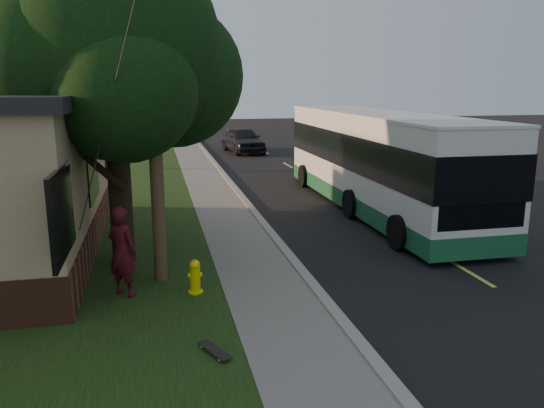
{
  "coord_description": "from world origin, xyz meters",
  "views": [
    {
      "loc": [
        -3.31,
        -10.84,
        4.45
      ],
      "look_at": [
        -0.48,
        1.95,
        1.5
      ],
      "focal_mm": 35.0,
      "sensor_mm": 36.0,
      "label": 1
    }
  ],
  "objects_px": {
    "leafy_tree": "(113,54)",
    "transit_bus": "(377,159)",
    "traffic_signal": "(200,101)",
    "distant_car": "(243,140)",
    "utility_pole": "(152,76)",
    "dumpster": "(15,208)",
    "skateboard_main": "(215,350)",
    "bare_tree_near": "(150,129)",
    "bare_tree_far": "(158,118)",
    "fire_hydrant": "(195,277)",
    "skateboarder": "(122,252)"
  },
  "relations": [
    {
      "from": "distant_car",
      "to": "dumpster",
      "type": "bearing_deg",
      "value": -127.07
    },
    {
      "from": "leafy_tree",
      "to": "transit_bus",
      "type": "distance_m",
      "value": 10.12
    },
    {
      "from": "fire_hydrant",
      "to": "bare_tree_near",
      "type": "distance_m",
      "value": 18.1
    },
    {
      "from": "skateboarder",
      "to": "utility_pole",
      "type": "bearing_deg",
      "value": -94.92
    },
    {
      "from": "dumpster",
      "to": "fire_hydrant",
      "type": "bearing_deg",
      "value": -53.49
    },
    {
      "from": "traffic_signal",
      "to": "bare_tree_far",
      "type": "bearing_deg",
      "value": -131.19
    },
    {
      "from": "fire_hydrant",
      "to": "traffic_signal",
      "type": "relative_size",
      "value": 0.13
    },
    {
      "from": "fire_hydrant",
      "to": "bare_tree_far",
      "type": "distance_m",
      "value": 30.04
    },
    {
      "from": "fire_hydrant",
      "to": "skateboard_main",
      "type": "bearing_deg",
      "value": -87.92
    },
    {
      "from": "leafy_tree",
      "to": "traffic_signal",
      "type": "xyz_separation_m",
      "value": [
        4.67,
        31.35,
        -2.0
      ]
    },
    {
      "from": "bare_tree_near",
      "to": "transit_bus",
      "type": "xyz_separation_m",
      "value": [
        7.96,
        -11.21,
        -0.29
      ]
    },
    {
      "from": "traffic_signal",
      "to": "distant_car",
      "type": "distance_m",
      "value": 10.1
    },
    {
      "from": "skateboard_main",
      "to": "dumpster",
      "type": "bearing_deg",
      "value": 118.39
    },
    {
      "from": "utility_pole",
      "to": "bare_tree_near",
      "type": "height_order",
      "value": "utility_pole"
    },
    {
      "from": "bare_tree_far",
      "to": "distant_car",
      "type": "relative_size",
      "value": 0.8
    },
    {
      "from": "skateboarder",
      "to": "leafy_tree",
      "type": "bearing_deg",
      "value": -48.34
    },
    {
      "from": "utility_pole",
      "to": "leafy_tree",
      "type": "xyz_separation_m",
      "value": [
        -0.87,
        1.66,
        0.54
      ]
    },
    {
      "from": "bare_tree_far",
      "to": "dumpster",
      "type": "distance_m",
      "value": 23.58
    },
    {
      "from": "bare_tree_near",
      "to": "distant_car",
      "type": "relative_size",
      "value": 0.85
    },
    {
      "from": "bare_tree_near",
      "to": "distant_car",
      "type": "bearing_deg",
      "value": 46.75
    },
    {
      "from": "distant_car",
      "to": "transit_bus",
      "type": "bearing_deg",
      "value": -90.29
    },
    {
      "from": "skateboarder",
      "to": "transit_bus",
      "type": "bearing_deg",
      "value": -102.74
    },
    {
      "from": "bare_tree_far",
      "to": "dumpster",
      "type": "relative_size",
      "value": 2.53
    },
    {
      "from": "traffic_signal",
      "to": "transit_bus",
      "type": "bearing_deg",
      "value": -81.73
    },
    {
      "from": "distant_car",
      "to": "utility_pole",
      "type": "bearing_deg",
      "value": -110.6
    },
    {
      "from": "distant_car",
      "to": "bare_tree_near",
      "type": "bearing_deg",
      "value": -139.92
    },
    {
      "from": "skateboard_main",
      "to": "distant_car",
      "type": "relative_size",
      "value": 0.16
    },
    {
      "from": "transit_bus",
      "to": "dumpster",
      "type": "distance_m",
      "value": 12.25
    },
    {
      "from": "traffic_signal",
      "to": "skateboard_main",
      "type": "xyz_separation_m",
      "value": [
        -3.0,
        -36.75,
        -3.04
      ]
    },
    {
      "from": "bare_tree_far",
      "to": "skateboard_main",
      "type": "distance_m",
      "value": 32.81
    },
    {
      "from": "leafy_tree",
      "to": "skateboarder",
      "type": "relative_size",
      "value": 4.03
    },
    {
      "from": "fire_hydrant",
      "to": "leafy_tree",
      "type": "xyz_separation_m",
      "value": [
        -1.57,
        2.65,
        4.73
      ]
    },
    {
      "from": "bare_tree_far",
      "to": "skateboarder",
      "type": "xyz_separation_m",
      "value": [
        -1.08,
        -29.8,
        -0.97
      ]
    },
    {
      "from": "leafy_tree",
      "to": "skateboard_main",
      "type": "xyz_separation_m",
      "value": [
        1.67,
        -5.4,
        -5.04
      ]
    },
    {
      "from": "bare_tree_near",
      "to": "dumpster",
      "type": "relative_size",
      "value": 2.7
    },
    {
      "from": "fire_hydrant",
      "to": "dumpster",
      "type": "xyz_separation_m",
      "value": [
        -5.13,
        6.94,
        0.2
      ]
    },
    {
      "from": "traffic_signal",
      "to": "leafy_tree",
      "type": "bearing_deg",
      "value": -98.47
    },
    {
      "from": "utility_pole",
      "to": "bare_tree_far",
      "type": "distance_m",
      "value": 29.13
    },
    {
      "from": "utility_pole",
      "to": "dumpster",
      "type": "xyz_separation_m",
      "value": [
        -4.43,
        5.94,
        -4.0
      ]
    },
    {
      "from": "leafy_tree",
      "to": "dumpster",
      "type": "distance_m",
      "value": 7.19
    },
    {
      "from": "bare_tree_near",
      "to": "skateboarder",
      "type": "xyz_separation_m",
      "value": [
        -0.58,
        -17.8,
        -1.11
      ]
    },
    {
      "from": "traffic_signal",
      "to": "distant_car",
      "type": "xyz_separation_m",
      "value": [
        1.99,
        -9.63,
        -2.31
      ]
    },
    {
      "from": "dumpster",
      "to": "skateboarder",
      "type": "bearing_deg",
      "value": -61.54
    },
    {
      "from": "leafy_tree",
      "to": "distant_car",
      "type": "height_order",
      "value": "leafy_tree"
    },
    {
      "from": "dumpster",
      "to": "distant_car",
      "type": "distance_m",
      "value": 20.21
    },
    {
      "from": "fire_hydrant",
      "to": "bare_tree_far",
      "type": "relative_size",
      "value": 0.18
    },
    {
      "from": "utility_pole",
      "to": "dumpster",
      "type": "height_order",
      "value": "utility_pole"
    },
    {
      "from": "bare_tree_far",
      "to": "distant_car",
      "type": "distance_m",
      "value": 7.95
    },
    {
      "from": "bare_tree_near",
      "to": "traffic_signal",
      "type": "xyz_separation_m",
      "value": [
        4.0,
        16.0,
        1.01
      ]
    },
    {
      "from": "skateboarder",
      "to": "bare_tree_far",
      "type": "bearing_deg",
      "value": -52.45
    }
  ]
}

